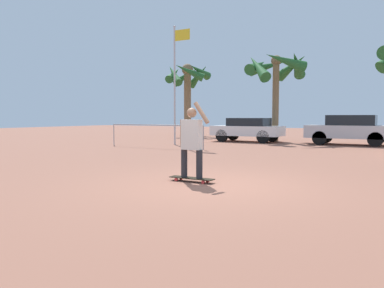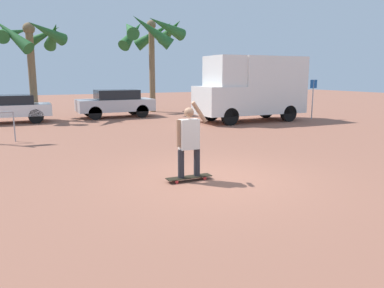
{
  "view_description": "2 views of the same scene",
  "coord_description": "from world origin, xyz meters",
  "px_view_note": "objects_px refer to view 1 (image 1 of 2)",
  "views": [
    {
      "loc": [
        3.51,
        -6.97,
        1.44
      ],
      "look_at": [
        -0.74,
        0.45,
        0.81
      ],
      "focal_mm": 35.0,
      "sensor_mm": 36.0,
      "label": 1
    },
    {
      "loc": [
        -3.9,
        -7.19,
        2.32
      ],
      "look_at": [
        -0.21,
        0.74,
        0.7
      ],
      "focal_mm": 35.0,
      "sensor_mm": 36.0,
      "label": 2
    }
  ],
  "objects_px": {
    "parked_car_white": "(248,129)",
    "palm_tree_center_background": "(276,68)",
    "palm_tree_far_left": "(187,79)",
    "flagpole": "(176,77)",
    "skateboard": "(192,178)",
    "person_skateboarder": "(192,138)",
    "parked_car_silver": "(350,129)"
  },
  "relations": [
    {
      "from": "palm_tree_far_left",
      "to": "flagpole",
      "type": "relative_size",
      "value": 0.91
    },
    {
      "from": "parked_car_silver",
      "to": "palm_tree_far_left",
      "type": "xyz_separation_m",
      "value": [
        -11.96,
        4.02,
        3.43
      ]
    },
    {
      "from": "skateboard",
      "to": "flagpole",
      "type": "xyz_separation_m",
      "value": [
        -6.09,
        8.99,
        3.34
      ]
    },
    {
      "from": "skateboard",
      "to": "person_skateboarder",
      "type": "xyz_separation_m",
      "value": [
        -0.0,
        0.0,
        0.89
      ]
    },
    {
      "from": "person_skateboarder",
      "to": "palm_tree_far_left",
      "type": "xyz_separation_m",
      "value": [
        -10.36,
        17.33,
        3.28
      ]
    },
    {
      "from": "parked_car_white",
      "to": "palm_tree_center_background",
      "type": "height_order",
      "value": "palm_tree_center_background"
    },
    {
      "from": "parked_car_white",
      "to": "person_skateboarder",
      "type": "bearing_deg",
      "value": -73.82
    },
    {
      "from": "palm_tree_far_left",
      "to": "parked_car_white",
      "type": "bearing_deg",
      "value": -33.35
    },
    {
      "from": "person_skateboarder",
      "to": "flagpole",
      "type": "bearing_deg",
      "value": 124.09
    },
    {
      "from": "person_skateboarder",
      "to": "flagpole",
      "type": "xyz_separation_m",
      "value": [
        -6.09,
        8.99,
        2.45
      ]
    },
    {
      "from": "palm_tree_center_background",
      "to": "skateboard",
      "type": "bearing_deg",
      "value": -79.79
    },
    {
      "from": "skateboard",
      "to": "parked_car_white",
      "type": "xyz_separation_m",
      "value": [
        -3.77,
        13.0,
        0.66
      ]
    },
    {
      "from": "person_skateboarder",
      "to": "palm_tree_center_background",
      "type": "distance_m",
      "value": 14.79
    },
    {
      "from": "skateboard",
      "to": "flagpole",
      "type": "relative_size",
      "value": 0.17
    },
    {
      "from": "palm_tree_far_left",
      "to": "palm_tree_center_background",
      "type": "bearing_deg",
      "value": -21.89
    },
    {
      "from": "person_skateboarder",
      "to": "palm_tree_center_background",
      "type": "relative_size",
      "value": 0.32
    },
    {
      "from": "person_skateboarder",
      "to": "parked_car_white",
      "type": "relative_size",
      "value": 0.43
    },
    {
      "from": "parked_car_white",
      "to": "flagpole",
      "type": "distance_m",
      "value": 5.34
    },
    {
      "from": "parked_car_white",
      "to": "palm_tree_far_left",
      "type": "distance_m",
      "value": 8.63
    },
    {
      "from": "skateboard",
      "to": "parked_car_white",
      "type": "relative_size",
      "value": 0.26
    },
    {
      "from": "parked_car_white",
      "to": "palm_tree_center_background",
      "type": "distance_m",
      "value": 3.86
    },
    {
      "from": "skateboard",
      "to": "palm_tree_far_left",
      "type": "bearing_deg",
      "value": 120.88
    },
    {
      "from": "palm_tree_far_left",
      "to": "flagpole",
      "type": "bearing_deg",
      "value": -62.85
    },
    {
      "from": "palm_tree_far_left",
      "to": "person_skateboarder",
      "type": "bearing_deg",
      "value": -59.13
    },
    {
      "from": "parked_car_white",
      "to": "flagpole",
      "type": "xyz_separation_m",
      "value": [
        -2.32,
        -4.0,
        2.68
      ]
    },
    {
      "from": "palm_tree_far_left",
      "to": "skateboard",
      "type": "bearing_deg",
      "value": -59.12
    },
    {
      "from": "palm_tree_far_left",
      "to": "flagpole",
      "type": "xyz_separation_m",
      "value": [
        4.28,
        -8.34,
        -0.82
      ]
    },
    {
      "from": "person_skateboarder",
      "to": "parked_car_silver",
      "type": "relative_size",
      "value": 0.41
    },
    {
      "from": "person_skateboarder",
      "to": "palm_tree_center_background",
      "type": "xyz_separation_m",
      "value": [
        -2.56,
        14.2,
        3.24
      ]
    },
    {
      "from": "person_skateboarder",
      "to": "flagpole",
      "type": "relative_size",
      "value": 0.28
    },
    {
      "from": "parked_car_silver",
      "to": "palm_tree_far_left",
      "type": "distance_m",
      "value": 13.08
    },
    {
      "from": "palm_tree_center_background",
      "to": "parked_car_silver",
      "type": "bearing_deg",
      "value": -12.04
    }
  ]
}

